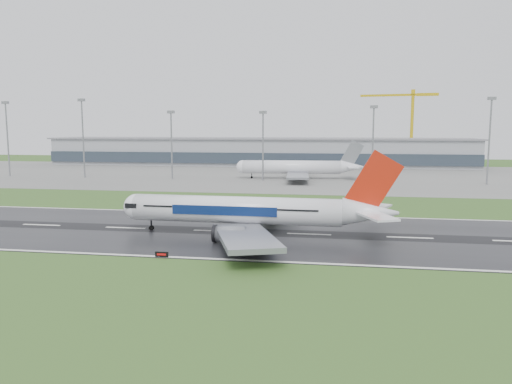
# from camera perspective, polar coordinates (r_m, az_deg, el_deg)

# --- Properties ---
(ground) EXTENTS (520.00, 520.00, 0.00)m
(ground) POSITION_cam_1_polar(r_m,az_deg,el_deg) (111.38, -14.90, -4.08)
(ground) COLOR #2E511D
(ground) RESTS_ON ground
(runway) EXTENTS (400.00, 45.00, 0.10)m
(runway) POSITION_cam_1_polar(r_m,az_deg,el_deg) (111.37, -14.90, -4.05)
(runway) COLOR black
(runway) RESTS_ON ground
(apron) EXTENTS (400.00, 130.00, 0.08)m
(apron) POSITION_cam_1_polar(r_m,az_deg,el_deg) (230.00, -2.13, 2.05)
(apron) COLOR slate
(apron) RESTS_ON ground
(terminal) EXTENTS (240.00, 36.00, 15.00)m
(terminal) POSITION_cam_1_polar(r_m,az_deg,el_deg) (288.38, 0.22, 4.65)
(terminal) COLOR gray
(terminal) RESTS_ON ground
(main_airliner) EXTENTS (57.94, 55.30, 16.75)m
(main_airliner) POSITION_cam_1_polar(r_m,az_deg,el_deg) (99.74, -0.12, -0.22)
(main_airliner) COLOR white
(main_airliner) RESTS_ON runway
(parked_airliner) EXTENTS (58.28, 54.80, 16.03)m
(parked_airliner) POSITION_cam_1_polar(r_m,az_deg,el_deg) (209.98, 4.76, 3.72)
(parked_airliner) COLOR white
(parked_airliner) RESTS_ON apron
(tower_crane) EXTENTS (43.80, 10.22, 43.57)m
(tower_crane) POSITION_cam_1_polar(r_m,az_deg,el_deg) (302.60, 17.61, 7.14)
(tower_crane) COLOR #C2A00E
(tower_crane) RESTS_ON ground
(runway_sign) EXTENTS (2.31, 0.69, 1.04)m
(runway_sign) POSITION_cam_1_polar(r_m,az_deg,el_deg) (85.20, -10.87, -7.15)
(runway_sign) COLOR black
(runway_sign) RESTS_ON ground
(floodmast_0) EXTENTS (0.64, 0.64, 32.13)m
(floodmast_0) POSITION_cam_1_polar(r_m,az_deg,el_deg) (246.45, -26.84, 5.35)
(floodmast_0) COLOR gray
(floodmast_0) RESTS_ON ground
(floodmast_1) EXTENTS (0.64, 0.64, 32.94)m
(floodmast_1) POSITION_cam_1_polar(r_m,az_deg,el_deg) (227.10, -19.40, 5.72)
(floodmast_1) COLOR gray
(floodmast_1) RESTS_ON ground
(floodmast_2) EXTENTS (0.64, 0.64, 27.64)m
(floodmast_2) POSITION_cam_1_polar(r_m,az_deg,el_deg) (211.05, -9.76, 5.21)
(floodmast_2) COLOR gray
(floodmast_2) RESTS_ON ground
(floodmast_3) EXTENTS (0.64, 0.64, 27.31)m
(floodmast_3) POSITION_cam_1_polar(r_m,az_deg,el_deg) (201.81, 0.81, 5.17)
(floodmast_3) COLOR gray
(floodmast_3) RESTS_ON ground
(floodmast_4) EXTENTS (0.64, 0.64, 29.23)m
(floodmast_4) POSITION_cam_1_polar(r_m,az_deg,el_deg) (200.12, 13.38, 5.22)
(floodmast_4) COLOR gray
(floodmast_4) RESTS_ON ground
(floodmast_5) EXTENTS (0.64, 0.64, 32.09)m
(floodmast_5) POSITION_cam_1_polar(r_m,az_deg,el_deg) (207.68, 25.41, 5.17)
(floodmast_5) COLOR gray
(floodmast_5) RESTS_ON ground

